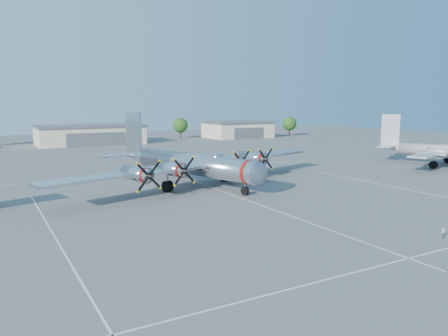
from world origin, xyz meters
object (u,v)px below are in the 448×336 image
hangar_center (90,134)px  info_placard (443,232)px  hangar_east (238,129)px  main_bomber_b29 (189,184)px  tree_east (180,125)px  tree_far_east (290,124)px  twin_engine_east (434,165)px

hangar_center → info_placard: hangar_center is taller
hangar_east → main_bomber_b29: bearing=-125.8°
hangar_center → main_bomber_b29: (-1.73, -68.96, -2.71)m
main_bomber_b29 → info_placard: main_bomber_b29 is taller
main_bomber_b29 → info_placard: (8.14, -33.40, 0.65)m
tree_east → hangar_east: bearing=-18.5°
hangar_center → info_placard: 102.58m
tree_far_east → main_bomber_b29: bearing=-136.1°
main_bomber_b29 → twin_engine_east: 47.87m
hangar_east → twin_engine_east: 73.73m
hangar_east → main_bomber_b29: hangar_east is taller
twin_engine_east → hangar_center: bearing=102.8°
tree_east → twin_engine_east: tree_east is taller
hangar_center → tree_east: tree_east is taller
tree_far_east → info_placard: bearing=-121.5°
hangar_center → tree_far_east: (68.00, -1.96, 1.51)m
twin_engine_east → info_placard: size_ratio=31.27×
hangar_center → info_placard: size_ratio=30.82×
hangar_center → main_bomber_b29: 69.03m
tree_east → tree_far_east: (38.00, -8.00, 0.00)m
info_placard → tree_east: bearing=68.3°
hangar_center → twin_engine_east: hangar_center is taller
hangar_east → hangar_center: bearing=-180.0°
tree_east → main_bomber_b29: size_ratio=0.15×
hangar_east → tree_far_east: 20.15m
info_placard → twin_engine_east: bearing=26.6°
hangar_east → twin_engine_east: bearing=-91.6°
hangar_center → tree_far_east: size_ratio=4.31×
tree_far_east → twin_engine_east: bearing=-107.1°
tree_east → main_bomber_b29: tree_east is taller
hangar_east → twin_engine_east: (-2.09, -73.65, -2.71)m
hangar_east → tree_east: 19.04m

